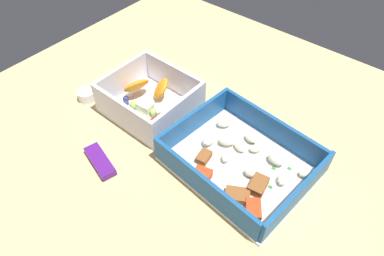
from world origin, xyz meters
TOP-DOWN VIEW (x-y plane):
  - table_surface at (0.00, 0.00)cm, footprint 80.00×80.00cm
  - pasta_container at (-11.50, -0.60)cm, footprint 22.41×18.76cm
  - fruit_bowl at (8.27, -1.11)cm, footprint 14.83×13.39cm
  - candy_bar at (5.92, 12.92)cm, footprint 7.39×4.17cm
  - paper_cup_liner at (19.67, 4.39)cm, footprint 3.35×3.35cm

SIDE VIEW (x-z plane):
  - table_surface at x=0.00cm, z-range 0.00..2.00cm
  - candy_bar at x=5.92cm, z-range 2.00..3.20cm
  - paper_cup_liner at x=19.67cm, z-range 2.00..3.97cm
  - pasta_container at x=-11.50cm, z-range 0.97..5.98cm
  - fruit_bowl at x=8.27cm, z-range 1.01..7.40cm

